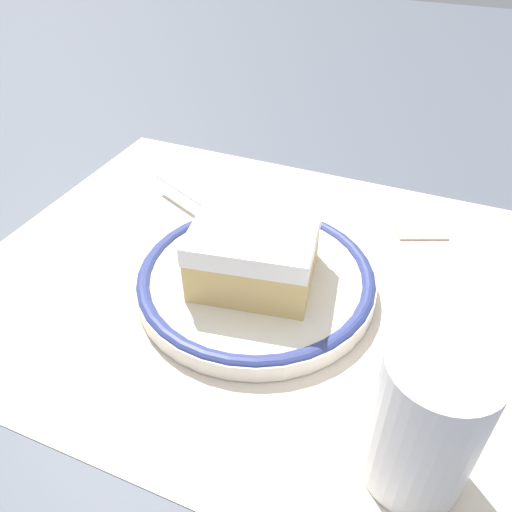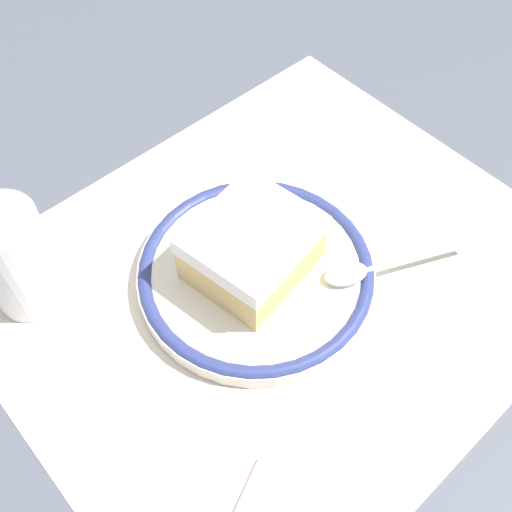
{
  "view_description": "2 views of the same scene",
  "coord_description": "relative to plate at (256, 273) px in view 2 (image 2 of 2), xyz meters",
  "views": [
    {
      "loc": [
        -0.15,
        0.32,
        0.31
      ],
      "look_at": [
        -0.02,
        0.01,
        0.04
      ],
      "focal_mm": 35.47,
      "sensor_mm": 36.0,
      "label": 1
    },
    {
      "loc": [
        -0.21,
        -0.21,
        0.46
      ],
      "look_at": [
        -0.02,
        0.01,
        0.04
      ],
      "focal_mm": 42.18,
      "sensor_mm": 36.0,
      "label": 2
    }
  ],
  "objects": [
    {
      "name": "plate",
      "position": [
        0.0,
        0.0,
        0.0
      ],
      "size": [
        0.21,
        0.21,
        0.02
      ],
      "color": "silver",
      "rests_on": "placemat"
    },
    {
      "name": "napkin",
      "position": [
        0.18,
        -0.0,
        -0.01
      ],
      "size": [
        0.12,
        0.13,
        0.0
      ],
      "primitive_type": "cube",
      "rotation": [
        0.0,
        0.0,
        1.87
      ],
      "color": "white",
      "rests_on": "placemat"
    },
    {
      "name": "ground_plane",
      "position": [
        0.02,
        -0.01,
        -0.01
      ],
      "size": [
        2.4,
        2.4,
        0.0
      ],
      "primitive_type": "plane",
      "color": "#4C515B"
    },
    {
      "name": "sugar_packet",
      "position": [
        -0.12,
        -0.14,
        -0.01
      ],
      "size": [
        0.06,
        0.05,
        0.01
      ],
      "primitive_type": "cube",
      "rotation": [
        0.0,
        0.0,
        3.54
      ],
      "color": "#E5998C",
      "rests_on": "placemat"
    },
    {
      "name": "spoon",
      "position": [
        0.07,
        -0.06,
        0.01
      ],
      "size": [
        0.14,
        0.07,
        0.01
      ],
      "color": "silver",
      "rests_on": "plate"
    },
    {
      "name": "placemat",
      "position": [
        0.02,
        -0.01,
        -0.01
      ],
      "size": [
        0.49,
        0.42,
        0.0
      ],
      "primitive_type": "cube",
      "color": "beige",
      "rests_on": "ground_plane"
    },
    {
      "name": "cup",
      "position": [
        -0.16,
        0.12,
        0.03
      ],
      "size": [
        0.06,
        0.06,
        0.1
      ],
      "color": "white",
      "rests_on": "placemat"
    },
    {
      "name": "cake_slice",
      "position": [
        -0.0,
        0.0,
        0.03
      ],
      "size": [
        0.11,
        0.1,
        0.05
      ],
      "color": "#DBB76B",
      "rests_on": "plate"
    }
  ]
}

